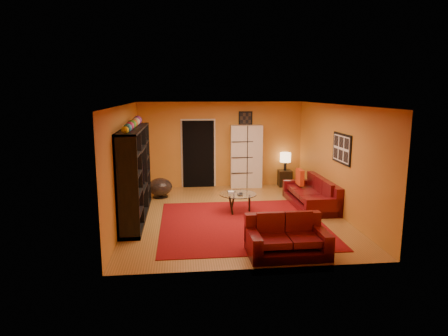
{
  "coord_description": "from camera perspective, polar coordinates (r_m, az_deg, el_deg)",
  "views": [
    {
      "loc": [
        -1.2,
        -9.1,
        2.89
      ],
      "look_at": [
        -0.22,
        0.1,
        1.12
      ],
      "focal_mm": 32.0,
      "sensor_mm": 36.0,
      "label": 1
    }
  ],
  "objects": [
    {
      "name": "wall_art_right",
      "position": [
        9.62,
        16.48,
        2.68
      ],
      "size": [
        0.03,
        1.0,
        0.7
      ],
      "primitive_type": "cube",
      "color": "black",
      "rests_on": "wall_right"
    },
    {
      "name": "entertainment_unit",
      "position": [
        9.34,
        -12.58,
        -0.8
      ],
      "size": [
        0.45,
        3.0,
        2.1
      ],
      "primitive_type": "cube",
      "color": "black",
      "rests_on": "floor"
    },
    {
      "name": "wall_back",
      "position": [
        12.26,
        -0.43,
        3.37
      ],
      "size": [
        6.0,
        0.0,
        6.0
      ],
      "primitive_type": "plane",
      "rotation": [
        1.57,
        0.0,
        0.0
      ],
      "color": "#BE7729",
      "rests_on": "floor"
    },
    {
      "name": "storage_cabinet",
      "position": [
        12.21,
        3.19,
        1.68
      ],
      "size": [
        0.98,
        0.48,
        1.91
      ],
      "primitive_type": "cube",
      "rotation": [
        0.0,
        0.0,
        -0.06
      ],
      "color": "silver",
      "rests_on": "floor"
    },
    {
      "name": "doorway",
      "position": [
        12.21,
        -3.68,
        1.99
      ],
      "size": [
        0.95,
        0.1,
        2.04
      ],
      "primitive_type": "cube",
      "color": "black",
      "rests_on": "floor"
    },
    {
      "name": "table_lamp",
      "position": [
        12.42,
        8.76,
        1.45
      ],
      "size": [
        0.33,
        0.33,
        0.55
      ],
      "color": "black",
      "rests_on": "side_table"
    },
    {
      "name": "side_table",
      "position": [
        12.54,
        8.68,
        -1.45
      ],
      "size": [
        0.42,
        0.42,
        0.5
      ],
      "primitive_type": "cube",
      "rotation": [
        0.0,
        0.0,
        -0.05
      ],
      "color": "black",
      "rests_on": "floor"
    },
    {
      "name": "sofa",
      "position": [
        10.51,
        12.65,
        -3.79
      ],
      "size": [
        0.89,
        2.16,
        0.85
      ],
      "rotation": [
        0.0,
        0.0,
        0.0
      ],
      "color": "#4D0A0F",
      "rests_on": "rug"
    },
    {
      "name": "ceiling",
      "position": [
        9.18,
        1.45,
        9.02
      ],
      "size": [
        6.0,
        6.0,
        0.0
      ],
      "primitive_type": "plane",
      "rotation": [
        3.14,
        0.0,
        0.0
      ],
      "color": "white",
      "rests_on": "wall_back"
    },
    {
      "name": "tv",
      "position": [
        9.31,
        -12.28,
        -1.22
      ],
      "size": [
        0.93,
        0.12,
        0.53
      ],
      "primitive_type": "imported",
      "rotation": [
        0.0,
        0.0,
        1.57
      ],
      "color": "black",
      "rests_on": "entertainment_unit"
    },
    {
      "name": "floor",
      "position": [
        9.62,
        1.37,
        -6.66
      ],
      "size": [
        6.0,
        6.0,
        0.0
      ],
      "primitive_type": "plane",
      "color": "olive",
      "rests_on": "ground"
    },
    {
      "name": "wall_right",
      "position": [
        9.95,
        15.84,
        1.22
      ],
      "size": [
        0.0,
        6.0,
        6.0
      ],
      "primitive_type": "plane",
      "rotation": [
        1.57,
        0.0,
        -1.57
      ],
      "color": "#BE7729",
      "rests_on": "floor"
    },
    {
      "name": "wall_art_back",
      "position": [
        12.26,
        3.09,
        6.88
      ],
      "size": [
        0.42,
        0.03,
        0.52
      ],
      "primitive_type": "cube",
      "color": "black",
      "rests_on": "wall_back"
    },
    {
      "name": "wall_left",
      "position": [
        9.32,
        -14.01,
        0.69
      ],
      "size": [
        0.0,
        6.0,
        6.0
      ],
      "primitive_type": "plane",
      "rotation": [
        1.57,
        0.0,
        1.57
      ],
      "color": "#BE7729",
      "rests_on": "floor"
    },
    {
      "name": "wall_front",
      "position": [
        6.41,
        4.92,
        -3.56
      ],
      "size": [
        6.0,
        0.0,
        6.0
      ],
      "primitive_type": "plane",
      "rotation": [
        -1.57,
        0.0,
        0.0
      ],
      "color": "#BE7729",
      "rests_on": "floor"
    },
    {
      "name": "bowl_chair",
      "position": [
        11.21,
        -9.11,
        -2.72
      ],
      "size": [
        0.66,
        0.66,
        0.54
      ],
      "color": "black",
      "rests_on": "floor"
    },
    {
      "name": "loveseat",
      "position": [
        7.4,
        8.88,
        -9.9
      ],
      "size": [
        1.43,
        0.88,
        0.85
      ],
      "rotation": [
        0.0,
        0.0,
        1.59
      ],
      "color": "#4D0A0F",
      "rests_on": "rug"
    },
    {
      "name": "rug",
      "position": [
        8.97,
        2.6,
        -7.93
      ],
      "size": [
        3.6,
        3.6,
        0.01
      ],
      "primitive_type": "cube",
      "color": "#620B0E",
      "rests_on": "floor"
    },
    {
      "name": "throw_pillow",
      "position": [
        10.93,
        10.79,
        -1.3
      ],
      "size": [
        0.12,
        0.42,
        0.42
      ],
      "primitive_type": "cube",
      "color": "red",
      "rests_on": "sofa"
    },
    {
      "name": "coffee_table",
      "position": [
        9.71,
        2.01,
        -3.97
      ],
      "size": [
        0.9,
        0.9,
        0.45
      ],
      "rotation": [
        0.0,
        0.0,
        -0.23
      ],
      "color": "silver",
      "rests_on": "floor"
    }
  ]
}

